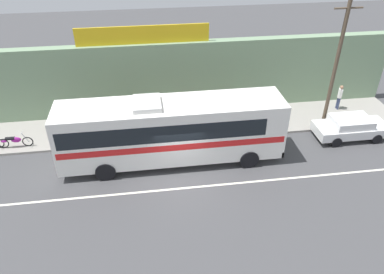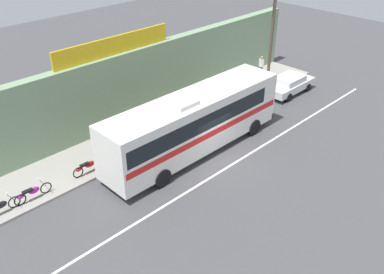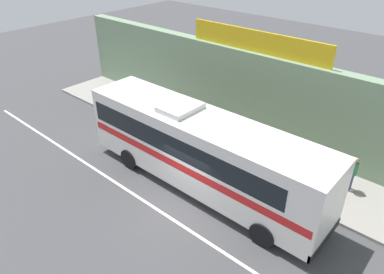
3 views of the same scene
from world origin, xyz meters
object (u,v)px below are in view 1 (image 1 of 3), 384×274
utility_pole (336,66)px  motorcycle_blue (15,141)px  intercity_bus (170,129)px  pedestrian_near_shop (109,119)px  parked_car (351,127)px  pedestrian_by_curb (340,95)px  pedestrian_far_left (248,102)px  motorcycle_red (72,136)px

utility_pole → motorcycle_blue: 18.98m
intercity_bus → pedestrian_near_shop: intercity_bus is taller
parked_car → pedestrian_near_shop: bearing=170.5°
intercity_bus → pedestrian_by_curb: (11.81, 4.10, -0.92)m
pedestrian_by_curb → pedestrian_far_left: (-6.39, -0.01, -0.01)m
utility_pole → parked_car: bearing=-45.2°
parked_car → pedestrian_by_curb: (0.85, 3.30, 0.41)m
utility_pole → motorcycle_red: bearing=178.6°
intercity_bus → motorcycle_red: size_ratio=6.05×
pedestrian_by_curb → parked_car: bearing=-104.5°
pedestrian_by_curb → motorcycle_red: bearing=-174.3°
motorcycle_blue → pedestrian_by_curb: pedestrian_by_curb is taller
intercity_bus → pedestrian_by_curb: 12.54m
motorcycle_red → pedestrian_near_shop: size_ratio=1.17×
parked_car → motorcycle_red: (-16.58, 1.56, -0.17)m
intercity_bus → motorcycle_blue: intercity_bus is taller
motorcycle_blue → parked_car: bearing=-4.5°
intercity_bus → pedestrian_near_shop: size_ratio=7.09×
utility_pole → pedestrian_by_curb: size_ratio=4.58×
parked_car → motorcycle_red: bearing=174.6°
intercity_bus → parked_car: size_ratio=2.72×
intercity_bus → pedestrian_near_shop: (-3.43, 3.20, -0.95)m
utility_pole → motorcycle_red: (-15.41, 0.38, -3.67)m
utility_pole → pedestrian_far_left: size_ratio=4.63×
parked_car → pedestrian_far_left: bearing=149.3°
parked_car → pedestrian_far_left: size_ratio=2.56×
pedestrian_by_curb → pedestrian_near_shop: bearing=-176.6°
motorcycle_red → intercity_bus: bearing=-22.8°
parked_car → pedestrian_by_curb: bearing=75.5°
utility_pole → pedestrian_near_shop: size_ratio=4.72×
intercity_bus → motorcycle_blue: size_ratio=6.04×
utility_pole → pedestrian_far_left: utility_pole is taller
pedestrian_far_left → motorcycle_red: bearing=-171.1°
parked_car → utility_pole: 3.87m
pedestrian_by_curb → motorcycle_blue: bearing=-175.1°
motorcycle_red → pedestrian_by_curb: bearing=5.7°
motorcycle_blue → pedestrian_by_curb: size_ratio=1.14×
utility_pole → motorcycle_blue: size_ratio=4.02×
pedestrian_near_shop → intercity_bus: bearing=-43.0°
utility_pole → pedestrian_near_shop: bearing=174.7°
utility_pole → pedestrian_near_shop: (-13.22, 1.21, -3.12)m
utility_pole → pedestrian_near_shop: utility_pole is taller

